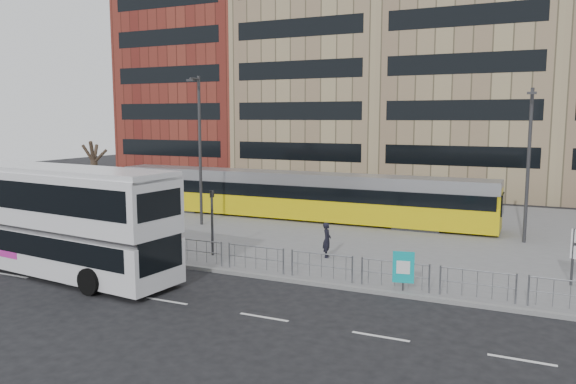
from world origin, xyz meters
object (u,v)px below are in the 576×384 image
at_px(tram, 292,195).
at_px(lamp_post_west, 200,145).
at_px(pedestrian, 327,240).
at_px(lamp_post_east, 529,159).
at_px(ad_panel, 403,268).
at_px(bare_tree, 93,139).
at_px(traffic_light_west, 212,214).
at_px(double_decker_bus, 59,217).

xyz_separation_m(tram, lamp_post_west, (-4.15, -4.36, 3.34)).
distance_m(pedestrian, lamp_post_east, 11.53).
xyz_separation_m(ad_panel, lamp_post_east, (3.85, 10.77, 3.49)).
distance_m(lamp_post_west, bare_tree, 7.78).
bearing_deg(ad_panel, traffic_light_west, 159.34).
bearing_deg(double_decker_bus, traffic_light_west, 54.73).
bearing_deg(bare_tree, double_decker_bus, -52.54).
bearing_deg(lamp_post_west, ad_panel, -28.93).
distance_m(ad_panel, bare_tree, 23.57).
bearing_deg(traffic_light_west, pedestrian, 24.69).
relative_size(pedestrian, traffic_light_west, 0.53).
bearing_deg(double_decker_bus, tram, 82.31).
xyz_separation_m(ad_panel, lamp_post_west, (-14.27, 7.89, 3.96)).
height_order(lamp_post_west, bare_tree, lamp_post_west).
xyz_separation_m(lamp_post_west, lamp_post_east, (18.12, 2.88, -0.47)).
bearing_deg(bare_tree, tram, 22.77).
height_order(ad_panel, bare_tree, bare_tree).
relative_size(tram, traffic_light_west, 8.19).
distance_m(tram, traffic_light_west, 10.61).
height_order(double_decker_bus, lamp_post_east, lamp_post_east).
relative_size(ad_panel, lamp_post_east, 0.19).
relative_size(ad_panel, bare_tree, 0.21).
xyz_separation_m(ad_panel, bare_tree, (-22.02, 7.25, 4.21)).
bearing_deg(lamp_post_west, bare_tree, -175.29).
bearing_deg(ad_panel, bare_tree, 151.05).
xyz_separation_m(ad_panel, traffic_light_west, (-9.50, 1.66, 1.10)).
height_order(double_decker_bus, ad_panel, double_decker_bus).
bearing_deg(lamp_post_east, lamp_post_west, -170.97).
height_order(traffic_light_west, lamp_post_west, lamp_post_west).
bearing_deg(double_decker_bus, pedestrian, 42.08).
bearing_deg(double_decker_bus, lamp_post_west, 97.83).
distance_m(double_decker_bus, bare_tree, 13.64).
bearing_deg(lamp_post_east, traffic_light_west, -145.70).
height_order(double_decker_bus, tram, double_decker_bus).
bearing_deg(traffic_light_west, double_decker_bus, -126.99).
relative_size(ad_panel, pedestrian, 0.91).
height_order(tram, lamp_post_east, lamp_post_east).
bearing_deg(lamp_post_west, tram, 46.37).
bearing_deg(ad_panel, pedestrian, 130.46).
bearing_deg(bare_tree, pedestrian, -11.84).
distance_m(tram, lamp_post_east, 14.33).
height_order(lamp_post_west, lamp_post_east, lamp_post_west).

